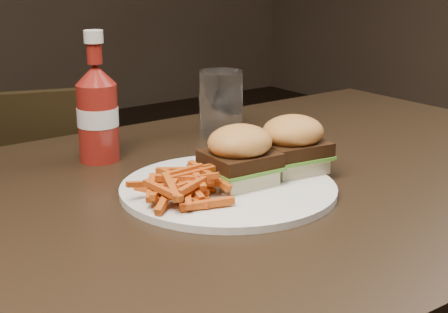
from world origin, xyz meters
TOP-DOWN VIEW (x-y plane):
  - dining_table at (0.00, 0.00)m, footprint 1.20×0.80m
  - chair_far at (-0.19, 0.65)m, footprint 0.47×0.47m
  - plate at (-0.09, -0.02)m, footprint 0.30×0.30m
  - sandwich_half_a at (-0.07, -0.02)m, footprint 0.09×0.08m
  - sandwich_half_b at (0.03, -0.02)m, footprint 0.09×0.09m
  - fries_pile at (-0.16, -0.03)m, footprint 0.12×0.12m
  - ketchup_bottle at (-0.17, 0.22)m, footprint 0.08×0.08m
  - tumbler at (0.09, 0.24)m, footprint 0.08×0.08m

SIDE VIEW (x-z plane):
  - chair_far at x=-0.19m, z-range 0.41..0.45m
  - dining_table at x=0.00m, z-range 0.71..0.75m
  - plate at x=-0.09m, z-range 0.75..0.76m
  - sandwich_half_a at x=-0.07m, z-range 0.76..0.78m
  - sandwich_half_b at x=0.03m, z-range 0.76..0.78m
  - fries_pile at x=-0.16m, z-range 0.76..0.80m
  - tumbler at x=0.09m, z-range 0.74..0.87m
  - ketchup_bottle at x=-0.17m, z-range 0.75..0.87m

